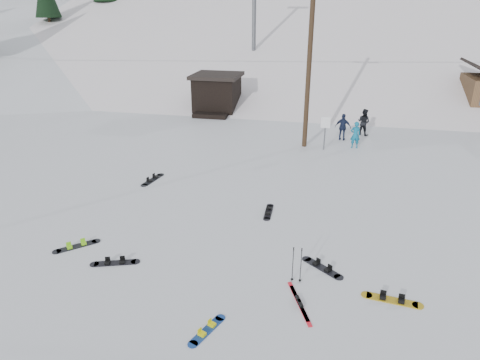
# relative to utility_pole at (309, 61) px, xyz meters

# --- Properties ---
(ground) EXTENTS (200.00, 200.00, 0.00)m
(ground) POSITION_rel_utility_pole_xyz_m (-2.00, -14.00, -4.68)
(ground) COLOR white
(ground) RESTS_ON ground
(ski_slope) EXTENTS (60.00, 85.24, 65.97)m
(ski_slope) POSITION_rel_utility_pole_xyz_m (-2.00, 41.00, -16.68)
(ski_slope) COLOR white
(ski_slope) RESTS_ON ground
(ridge_left) EXTENTS (47.54, 95.03, 58.38)m
(ridge_left) POSITION_rel_utility_pole_xyz_m (-38.00, 34.00, -15.68)
(ridge_left) COLOR white
(ridge_left) RESTS_ON ground
(treeline_left) EXTENTS (20.00, 64.00, 10.00)m
(treeline_left) POSITION_rel_utility_pole_xyz_m (-36.00, 26.00, -4.68)
(treeline_left) COLOR black
(treeline_left) RESTS_ON ground
(treeline_crest) EXTENTS (50.00, 6.00, 10.00)m
(treeline_crest) POSITION_rel_utility_pole_xyz_m (-2.00, 72.00, -4.68)
(treeline_crest) COLOR black
(treeline_crest) RESTS_ON ski_slope
(utility_pole) EXTENTS (2.00, 0.26, 9.00)m
(utility_pole) POSITION_rel_utility_pole_xyz_m (0.00, 0.00, 0.00)
(utility_pole) COLOR #3A2819
(utility_pole) RESTS_ON ground
(trail_sign) EXTENTS (0.50, 0.09, 1.85)m
(trail_sign) POSITION_rel_utility_pole_xyz_m (1.10, -0.42, -3.41)
(trail_sign) COLOR #595B60
(trail_sign) RESTS_ON ground
(lift_hut) EXTENTS (3.40, 4.10, 2.75)m
(lift_hut) POSITION_rel_utility_pole_xyz_m (-7.00, 6.94, -3.32)
(lift_hut) COLOR black
(lift_hut) RESTS_ON ground
(hero_snowboard) EXTENTS (0.66, 1.29, 0.10)m
(hero_snowboard) POSITION_rel_utility_pole_xyz_m (-1.17, -15.35, -4.66)
(hero_snowboard) COLOR navy
(hero_snowboard) RESTS_ON ground
(hero_skis) EXTENTS (0.83, 1.77, 0.10)m
(hero_skis) POSITION_rel_utility_pole_xyz_m (0.97, -13.80, -4.65)
(hero_skis) COLOR red
(hero_skis) RESTS_ON ground
(ski_poles) EXTENTS (0.31, 0.08, 1.14)m
(ski_poles) POSITION_rel_utility_pole_xyz_m (0.79, -12.83, -4.10)
(ski_poles) COLOR black
(ski_poles) RESTS_ON ground
(board_scatter_a) EXTENTS (1.47, 0.70, 0.11)m
(board_scatter_a) POSITION_rel_utility_pole_xyz_m (-4.82, -13.11, -4.65)
(board_scatter_a) COLOR black
(board_scatter_a) RESTS_ON ground
(board_scatter_b) EXTENTS (0.55, 1.65, 0.12)m
(board_scatter_b) POSITION_rel_utility_pole_xyz_m (-6.38, -6.55, -4.65)
(board_scatter_b) COLOR black
(board_scatter_b) RESTS_ON ground
(board_scatter_c) EXTENTS (1.20, 1.17, 0.11)m
(board_scatter_c) POSITION_rel_utility_pole_xyz_m (-6.54, -12.48, -4.65)
(board_scatter_c) COLOR black
(board_scatter_c) RESTS_ON ground
(board_scatter_d) EXTENTS (1.29, 1.07, 0.11)m
(board_scatter_d) POSITION_rel_utility_pole_xyz_m (1.51, -11.98, -4.65)
(board_scatter_d) COLOR black
(board_scatter_d) RESTS_ON ground
(board_scatter_e) EXTENTS (1.63, 0.48, 0.11)m
(board_scatter_e) POSITION_rel_utility_pole_xyz_m (3.43, -13.13, -4.65)
(board_scatter_e) COLOR gold
(board_scatter_e) RESTS_ON ground
(board_scatter_f) EXTENTS (0.32, 1.45, 0.10)m
(board_scatter_f) POSITION_rel_utility_pole_xyz_m (-0.69, -8.61, -4.65)
(board_scatter_f) COLOR black
(board_scatter_f) RESTS_ON ground
(skier_teal) EXTENTS (0.61, 0.47, 1.50)m
(skier_teal) POSITION_rel_utility_pole_xyz_m (2.75, 0.30, -3.93)
(skier_teal) COLOR #0E678C
(skier_teal) RESTS_ON ground
(skier_dark) EXTENTS (0.98, 0.93, 1.61)m
(skier_dark) POSITION_rel_utility_pole_xyz_m (3.31, 3.03, -3.88)
(skier_dark) COLOR black
(skier_dark) RESTS_ON ground
(skier_navy) EXTENTS (0.97, 0.52, 1.57)m
(skier_navy) POSITION_rel_utility_pole_xyz_m (2.08, 1.64, -3.90)
(skier_navy) COLOR #18213D
(skier_navy) RESTS_ON ground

